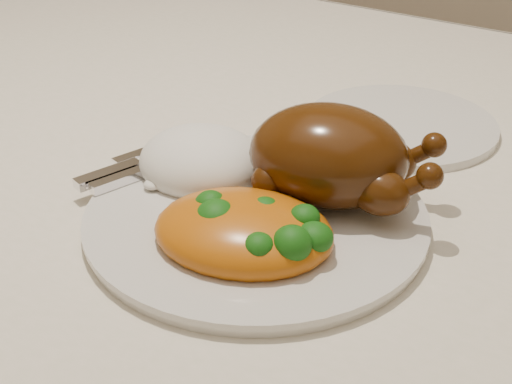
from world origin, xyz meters
The scene contains 8 objects.
dining_table centered at (0.00, 0.00, 0.67)m, with size 1.60×0.90×0.76m.
tablecloth centered at (0.00, 0.00, 0.74)m, with size 1.73×1.03×0.18m.
dinner_plate centered at (0.10, -0.15, 0.77)m, with size 0.29×0.29×0.01m, color silver.
side_plate centered at (0.13, 0.10, 0.77)m, with size 0.21×0.21×0.01m, color silver.
roast_chicken centered at (0.15, -0.09, 0.82)m, with size 0.19×0.14×0.09m.
rice_mound centered at (0.02, -0.12, 0.79)m, with size 0.14×0.13×0.06m.
mac_and_cheese centered at (0.13, -0.19, 0.79)m, with size 0.18×0.16×0.05m.
cutlery centered at (-0.03, -0.15, 0.79)m, with size 0.06×0.16×0.01m.
Camera 1 is at (0.39, -0.58, 1.11)m, focal length 50.00 mm.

